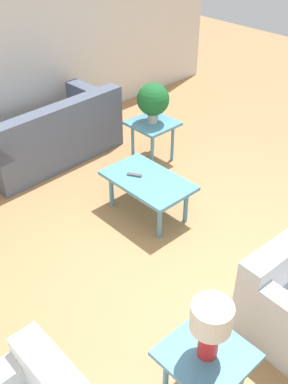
# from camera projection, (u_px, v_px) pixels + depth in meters

# --- Properties ---
(ground_plane) EXTENTS (14.00, 14.00, 0.00)m
(ground_plane) POSITION_uv_depth(u_px,v_px,m) (182.00, 234.00, 4.68)
(ground_plane) COLOR #A87A4C
(wall_right) EXTENTS (0.12, 7.20, 2.70)m
(wall_right) POSITION_uv_depth(u_px,v_px,m) (13.00, 40.00, 5.74)
(wall_right) COLOR silver
(wall_right) RESTS_ON ground_plane
(sofa) EXTENTS (1.04, 1.89, 0.84)m
(sofa) POSITION_uv_depth(u_px,v_px,m) (48.00, 136.00, 5.80)
(sofa) COLOR #4C566B
(sofa) RESTS_ON ground_plane
(coffee_table) EXTENTS (0.96, 0.59, 0.44)m
(coffee_table) POSITION_uv_depth(u_px,v_px,m) (148.00, 183.00, 4.76)
(coffee_table) COLOR teal
(coffee_table) RESTS_ON ground_plane
(side_table_plant) EXTENTS (0.54, 0.54, 0.54)m
(side_table_plant) POSITION_uv_depth(u_px,v_px,m) (153.00, 128.00, 5.66)
(side_table_plant) COLOR teal
(side_table_plant) RESTS_ON ground_plane
(side_table_lamp) EXTENTS (0.54, 0.54, 0.54)m
(side_table_lamp) POSITION_uv_depth(u_px,v_px,m) (206.00, 361.00, 2.93)
(side_table_lamp) COLOR teal
(side_table_lamp) RESTS_ON ground_plane
(potted_plant) EXTENTS (0.40, 0.40, 0.50)m
(potted_plant) POSITION_uv_depth(u_px,v_px,m) (153.00, 100.00, 5.44)
(potted_plant) COLOR #B2ADA3
(potted_plant) RESTS_ON side_table_plant
(table_lamp) EXTENTS (0.26, 0.26, 0.45)m
(table_lamp) POSITION_uv_depth(u_px,v_px,m) (211.00, 323.00, 2.71)
(table_lamp) COLOR red
(table_lamp) RESTS_ON side_table_lamp
(remote_control) EXTENTS (0.16, 0.11, 0.02)m
(remote_control) POSITION_uv_depth(u_px,v_px,m) (134.00, 175.00, 4.78)
(remote_control) COLOR #4C4C51
(remote_control) RESTS_ON coffee_table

